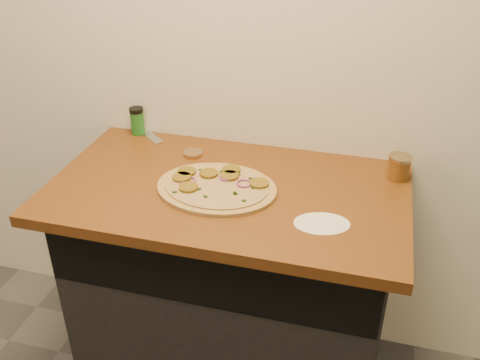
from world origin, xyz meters
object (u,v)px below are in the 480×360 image
(chefs_knife, at_px, (140,127))
(salsa_jar, at_px, (399,167))
(spice_shaker, at_px, (137,121))
(pizza, at_px, (216,186))

(chefs_knife, height_order, salsa_jar, salsa_jar)
(spice_shaker, bearing_deg, salsa_jar, -5.46)
(pizza, xyz_separation_m, chefs_knife, (-0.45, 0.37, -0.00))
(pizza, height_order, spice_shaker, spice_shaker)
(chefs_knife, distance_m, salsa_jar, 1.04)
(chefs_knife, distance_m, spice_shaker, 0.07)
(pizza, bearing_deg, salsa_jar, 21.74)
(pizza, height_order, chefs_knife, pizza)
(salsa_jar, bearing_deg, chefs_knife, 172.10)
(pizza, relative_size, salsa_jar, 4.84)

